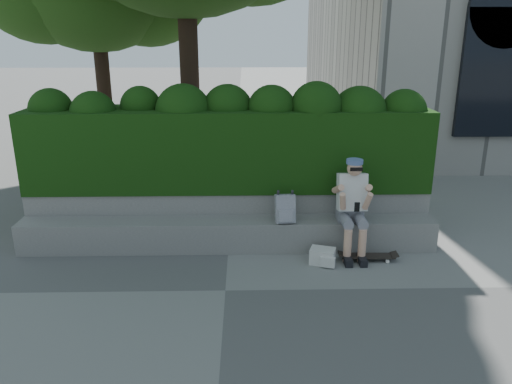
{
  "coord_description": "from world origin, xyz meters",
  "views": [
    {
      "loc": [
        0.25,
        -5.47,
        3.04
      ],
      "look_at": [
        0.4,
        1.0,
        0.95
      ],
      "focal_mm": 35.0,
      "sensor_mm": 36.0,
      "label": 1
    }
  ],
  "objects_px": {
    "person": "(352,203)",
    "backpack_plaid": "(285,209)",
    "skateboard": "(368,256)",
    "backpack_ground": "(322,256)"
  },
  "relations": [
    {
      "from": "person",
      "to": "backpack_plaid",
      "type": "height_order",
      "value": "person"
    },
    {
      "from": "skateboard",
      "to": "backpack_ground",
      "type": "xyz_separation_m",
      "value": [
        -0.65,
        -0.08,
        0.04
      ]
    },
    {
      "from": "person",
      "to": "skateboard",
      "type": "xyz_separation_m",
      "value": [
        0.2,
        -0.26,
        -0.69
      ]
    },
    {
      "from": "person",
      "to": "backpack_plaid",
      "type": "relative_size",
      "value": 3.43
    },
    {
      "from": "skateboard",
      "to": "backpack_plaid",
      "type": "relative_size",
      "value": 1.83
    },
    {
      "from": "person",
      "to": "backpack_ground",
      "type": "bearing_deg",
      "value": -142.52
    },
    {
      "from": "skateboard",
      "to": "person",
      "type": "bearing_deg",
      "value": 129.37
    },
    {
      "from": "backpack_plaid",
      "to": "backpack_ground",
      "type": "distance_m",
      "value": 0.84
    },
    {
      "from": "person",
      "to": "skateboard",
      "type": "relative_size",
      "value": 1.87
    },
    {
      "from": "person",
      "to": "backpack_plaid",
      "type": "bearing_deg",
      "value": 175.01
    }
  ]
}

